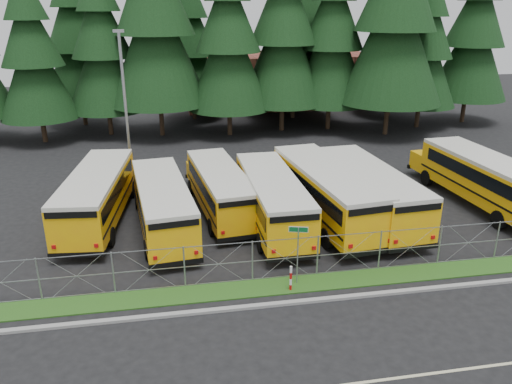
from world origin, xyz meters
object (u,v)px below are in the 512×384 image
Objects in this scene: bus_5 at (323,193)px; bus_6 at (366,192)px; bus_east at (481,181)px; light_standard at (125,102)px; bus_1 at (99,196)px; bus_2 at (162,206)px; bus_4 at (271,200)px; street_sign at (298,243)px; striped_bollard at (291,279)px; bus_3 at (219,190)px.

bus_6 is (2.56, -0.09, -0.06)m from bus_5.
light_standard is at bearing 154.21° from bus_east.
bus_1 is 15.27m from bus_6.
bus_2 is 1.08× the size of light_standard.
street_sign is at bearing -91.69° from bus_4.
striped_bollard is (5.40, -7.29, -0.83)m from bus_2.
bus_5 is at bearing 173.92° from bus_6.
bus_1 is 12.76m from street_sign.
bus_2 is at bearing 177.43° from bus_east.
bus_4 is 0.93× the size of bus_5.
bus_east is at bearing 2.18° from bus_1.
bus_4 is 0.97× the size of bus_6.
striped_bollard is at bearing -154.72° from bus_east.
bus_east is (22.81, -1.46, 0.06)m from bus_1.
light_standard reaches higher than bus_4.
bus_6 reaches higher than bus_3.
striped_bollard is 0.12× the size of light_standard.
bus_5 reaches higher than bus_3.
striped_bollard is at bearing -65.10° from light_standard.
bus_1 reaches higher than striped_bollard.
street_sign is 0.28× the size of light_standard.
bus_2 is 19.28m from bus_east.
bus_4 reaches higher than bus_3.
bus_4 is at bearing -47.22° from bus_3.
light_standard is at bearing 116.76° from street_sign.
bus_5 is 1.04× the size of bus_6.
bus_2 is at bearing 130.50° from street_sign.
bus_1 is at bearing 145.52° from bus_2.
bus_5 is (3.08, 0.20, 0.11)m from bus_4.
bus_1 is at bearing 164.68° from bus_5.
bus_3 is 16.04m from bus_east.
bus_4 is (5.96, -0.27, 0.05)m from bus_2.
striped_bollard is (2.09, -9.30, -0.78)m from bus_3.
bus_east reaches higher than striped_bollard.
bus_4 is 13.33m from bus_east.
bus_3 is 6.09m from bus_5.
bus_5 is 10.24m from bus_east.
bus_6 is at bearing -33.82° from light_standard.
street_sign is (9.35, -8.68, 0.53)m from bus_1.
bus_3 is at bearing 138.88° from bus_4.
bus_4 reaches higher than street_sign.
light_standard is (-8.16, 9.35, 4.02)m from bus_4.
striped_bollard is (-13.87, -7.71, -0.95)m from bus_east.
bus_east is (10.23, 0.48, -0.04)m from bus_5.
bus_6 is 7.70m from bus_east.
striped_bollard is 18.71m from light_standard.
bus_6 is (8.28, -2.17, 0.14)m from bus_3.
bus_6 is 1.15× the size of light_standard.
striped_bollard is at bearing -129.49° from street_sign.
bus_east is 9.88× the size of striped_bollard.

